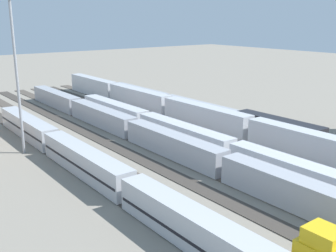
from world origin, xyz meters
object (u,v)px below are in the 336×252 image
at_px(train_on_track_2, 205,118).
at_px(light_mast_1, 15,53).
at_px(train_on_track_4, 223,149).
at_px(train_on_track_1, 192,109).
at_px(train_on_track_8, 85,162).
at_px(train_on_track_5, 168,143).

xyz_separation_m(train_on_track_2, light_mast_1, (8.14, 33.80, 14.15)).
relative_size(train_on_track_4, train_on_track_1, 1.36).
distance_m(train_on_track_8, light_mast_1, 21.61).
bearing_deg(train_on_track_5, train_on_track_1, -49.66).
relative_size(train_on_track_8, train_on_track_4, 0.79).
xyz_separation_m(train_on_track_4, train_on_track_2, (15.15, -10.00, 0.56)).
relative_size(train_on_track_8, train_on_track_5, 0.62).
distance_m(train_on_track_8, train_on_track_1, 38.86).
bearing_deg(light_mast_1, train_on_track_2, -103.54).
bearing_deg(light_mast_1, train_on_track_8, -166.06).
height_order(train_on_track_4, train_on_track_2, train_on_track_2).
xyz_separation_m(train_on_track_8, train_on_track_2, (7.17, -30.00, 0.62)).
bearing_deg(train_on_track_2, train_on_track_8, 103.44).
xyz_separation_m(train_on_track_5, train_on_track_4, (-7.87, -5.00, -0.02)).
bearing_deg(train_on_track_5, light_mast_1, 50.64).
bearing_deg(train_on_track_8, train_on_track_1, -64.26).
bearing_deg(train_on_track_1, light_mast_1, 92.31).
bearing_deg(train_on_track_2, train_on_track_4, 146.57).
distance_m(train_on_track_8, train_on_track_4, 21.53).
distance_m(train_on_track_5, train_on_track_4, 9.32).
height_order(train_on_track_8, light_mast_1, light_mast_1).
distance_m(train_on_track_4, train_on_track_1, 29.03).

